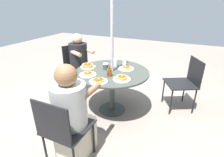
{
  "coord_description": "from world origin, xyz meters",
  "views": [
    {
      "loc": [
        2.32,
        1.08,
        1.73
      ],
      "look_at": [
        0.0,
        0.0,
        0.59
      ],
      "focal_mm": 28.0,
      "sensor_mm": 36.0,
      "label": 1
    }
  ],
  "objects_px": {
    "pancake_plate_b": "(126,68)",
    "drinking_glass_b": "(115,63)",
    "patio_chair_north": "(76,63)",
    "pancake_plate_e": "(98,81)",
    "patio_table": "(112,77)",
    "patio_chair_south": "(186,81)",
    "pancake_plate_d": "(88,74)",
    "syrup_bottle": "(109,72)",
    "patio_chair_east": "(63,128)",
    "pancake_plate_c": "(122,78)",
    "diner_east": "(73,118)",
    "pancake_plate_a": "(88,66)",
    "diner_north": "(80,65)",
    "coffee_cup": "(106,66)",
    "drinking_glass_a": "(124,62)"
  },
  "relations": [
    {
      "from": "drinking_glass_a",
      "to": "drinking_glass_b",
      "type": "xyz_separation_m",
      "value": [
        0.11,
        -0.12,
        0.0
      ]
    },
    {
      "from": "patio_chair_east",
      "to": "diner_east",
      "type": "height_order",
      "value": "diner_east"
    },
    {
      "from": "diner_east",
      "to": "pancake_plate_a",
      "type": "relative_size",
      "value": 4.74
    },
    {
      "from": "drinking_glass_a",
      "to": "syrup_bottle",
      "type": "bearing_deg",
      "value": -3.7
    },
    {
      "from": "patio_table",
      "to": "drinking_glass_a",
      "type": "distance_m",
      "value": 0.38
    },
    {
      "from": "diner_east",
      "to": "pancake_plate_d",
      "type": "height_order",
      "value": "diner_east"
    },
    {
      "from": "diner_north",
      "to": "pancake_plate_e",
      "type": "bearing_deg",
      "value": 72.38
    },
    {
      "from": "patio_chair_east",
      "to": "pancake_plate_e",
      "type": "distance_m",
      "value": 0.82
    },
    {
      "from": "patio_table",
      "to": "syrup_bottle",
      "type": "bearing_deg",
      "value": 13.31
    },
    {
      "from": "pancake_plate_a",
      "to": "patio_table",
      "type": "bearing_deg",
      "value": 92.18
    },
    {
      "from": "patio_chair_north",
      "to": "drinking_glass_b",
      "type": "distance_m",
      "value": 1.13
    },
    {
      "from": "patio_chair_east",
      "to": "patio_chair_south",
      "type": "bearing_deg",
      "value": 58.97
    },
    {
      "from": "patio_table",
      "to": "drinking_glass_a",
      "type": "bearing_deg",
      "value": 166.38
    },
    {
      "from": "patio_table",
      "to": "drinking_glass_b",
      "type": "distance_m",
      "value": 0.28
    },
    {
      "from": "pancake_plate_d",
      "to": "coffee_cup",
      "type": "height_order",
      "value": "coffee_cup"
    },
    {
      "from": "pancake_plate_b",
      "to": "pancake_plate_c",
      "type": "bearing_deg",
      "value": 11.99
    },
    {
      "from": "patio_table",
      "to": "patio_chair_south",
      "type": "bearing_deg",
      "value": 118.16
    },
    {
      "from": "pancake_plate_d",
      "to": "drinking_glass_b",
      "type": "bearing_deg",
      "value": 157.28
    },
    {
      "from": "patio_chair_north",
      "to": "pancake_plate_d",
      "type": "relative_size",
      "value": 3.59
    },
    {
      "from": "patio_chair_south",
      "to": "coffee_cup",
      "type": "bearing_deg",
      "value": 86.16
    },
    {
      "from": "patio_chair_east",
      "to": "diner_north",
      "type": "bearing_deg",
      "value": 119.08
    },
    {
      "from": "pancake_plate_b",
      "to": "syrup_bottle",
      "type": "distance_m",
      "value": 0.4
    },
    {
      "from": "drinking_glass_a",
      "to": "pancake_plate_d",
      "type": "bearing_deg",
      "value": -28.47
    },
    {
      "from": "patio_chair_north",
      "to": "pancake_plate_e",
      "type": "height_order",
      "value": "patio_chair_north"
    },
    {
      "from": "pancake_plate_e",
      "to": "drinking_glass_a",
      "type": "distance_m",
      "value": 0.78
    },
    {
      "from": "patio_table",
      "to": "drinking_glass_b",
      "type": "xyz_separation_m",
      "value": [
        -0.23,
        -0.04,
        0.17
      ]
    },
    {
      "from": "diner_north",
      "to": "pancake_plate_b",
      "type": "height_order",
      "value": "diner_north"
    },
    {
      "from": "pancake_plate_b",
      "to": "drinking_glass_b",
      "type": "bearing_deg",
      "value": -102.49
    },
    {
      "from": "pancake_plate_b",
      "to": "coffee_cup",
      "type": "distance_m",
      "value": 0.33
    },
    {
      "from": "patio_table",
      "to": "pancake_plate_d",
      "type": "relative_size",
      "value": 4.72
    },
    {
      "from": "patio_chair_east",
      "to": "patio_chair_south",
      "type": "xyz_separation_m",
      "value": [
        -1.8,
        1.08,
        0.0
      ]
    },
    {
      "from": "pancake_plate_c",
      "to": "pancake_plate_e",
      "type": "xyz_separation_m",
      "value": [
        0.2,
        -0.26,
        -0.01
      ]
    },
    {
      "from": "drinking_glass_a",
      "to": "drinking_glass_b",
      "type": "relative_size",
      "value": 1.0
    },
    {
      "from": "syrup_bottle",
      "to": "drinking_glass_b",
      "type": "height_order",
      "value": "syrup_bottle"
    },
    {
      "from": "pancake_plate_d",
      "to": "syrup_bottle",
      "type": "bearing_deg",
      "value": 108.13
    },
    {
      "from": "diner_north",
      "to": "patio_chair_south",
      "type": "bearing_deg",
      "value": 119.42
    },
    {
      "from": "patio_chair_south",
      "to": "pancake_plate_d",
      "type": "bearing_deg",
      "value": 94.95
    },
    {
      "from": "patio_chair_north",
      "to": "pancake_plate_a",
      "type": "distance_m",
      "value": 0.89
    },
    {
      "from": "pancake_plate_b",
      "to": "diner_east",
      "type": "bearing_deg",
      "value": -7.78
    },
    {
      "from": "pancake_plate_b",
      "to": "pancake_plate_c",
      "type": "distance_m",
      "value": 0.42
    },
    {
      "from": "patio_chair_east",
      "to": "pancake_plate_c",
      "type": "distance_m",
      "value": 1.04
    },
    {
      "from": "patio_chair_east",
      "to": "pancake_plate_d",
      "type": "distance_m",
      "value": 0.99
    },
    {
      "from": "diner_east",
      "to": "pancake_plate_e",
      "type": "xyz_separation_m",
      "value": [
        -0.61,
        -0.01,
        0.2
      ]
    },
    {
      "from": "diner_north",
      "to": "coffee_cup",
      "type": "xyz_separation_m",
      "value": [
        0.43,
        0.81,
        0.24
      ]
    },
    {
      "from": "patio_chair_north",
      "to": "pancake_plate_a",
      "type": "height_order",
      "value": "patio_chair_north"
    },
    {
      "from": "pancake_plate_c",
      "to": "diner_north",
      "type": "bearing_deg",
      "value": -120.23
    },
    {
      "from": "patio_chair_north",
      "to": "pancake_plate_e",
      "type": "distance_m",
      "value": 1.48
    },
    {
      "from": "patio_chair_north",
      "to": "patio_chair_south",
      "type": "distance_m",
      "value": 2.18
    },
    {
      "from": "pancake_plate_d",
      "to": "syrup_bottle",
      "type": "xyz_separation_m",
      "value": [
        -0.1,
        0.31,
        0.05
      ]
    },
    {
      "from": "diner_north",
      "to": "pancake_plate_d",
      "type": "relative_size",
      "value": 4.68
    }
  ]
}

